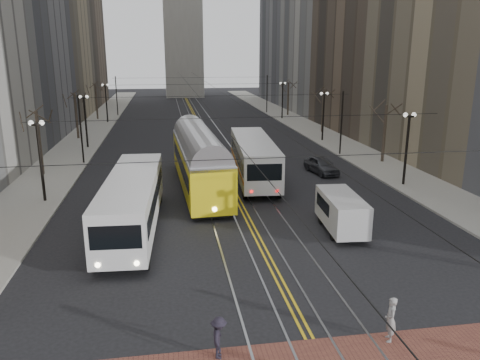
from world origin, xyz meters
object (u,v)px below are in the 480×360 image
object	(u,v)px
transit_bus	(133,204)
pedestrian_b	(391,319)
rear_bus	(254,160)
cargo_van	(341,214)
streetcar	(199,165)
sedan_silver	(250,137)
pedestrian_d	(219,338)
sedan_grey	(321,165)

from	to	relation	value
transit_bus	pedestrian_b	distance (m)	16.34
rear_bus	cargo_van	world-z (taller)	rear_bus
transit_bus	pedestrian_b	world-z (taller)	transit_bus
streetcar	pedestrian_b	xyz separation A→B (m)	(5.38, -21.32, -0.99)
rear_bus	pedestrian_b	bearing A→B (deg)	-84.10
transit_bus	sedan_silver	world-z (taller)	transit_bus
rear_bus	pedestrian_d	distance (m)	23.96
streetcar	pedestrian_b	size ratio (longest dim) A/B	9.18
sedan_grey	sedan_silver	distance (m)	15.60
sedan_grey	pedestrian_d	size ratio (longest dim) A/B	2.82
transit_bus	sedan_grey	bearing A→B (deg)	39.54
cargo_van	pedestrian_d	bearing A→B (deg)	-124.19
transit_bus	cargo_van	xyz separation A→B (m)	(12.19, -2.13, -0.54)
cargo_van	pedestrian_b	size ratio (longest dim) A/B	2.93
rear_bus	sedan_grey	bearing A→B (deg)	14.97
streetcar	rear_bus	xyz separation A→B (m)	(4.67, 1.95, -0.15)
pedestrian_d	sedan_grey	bearing A→B (deg)	-18.88
cargo_van	pedestrian_b	distance (m)	11.01
cargo_van	pedestrian_b	xyz separation A→B (m)	(-2.21, -10.78, -0.24)
streetcar	cargo_van	xyz separation A→B (m)	(7.59, -10.54, -0.75)
sedan_grey	pedestrian_b	size ratio (longest dim) A/B	2.52
rear_bus	cargo_van	bearing A→B (deg)	-72.68
rear_bus	sedan_grey	size ratio (longest dim) A/B	3.03
sedan_grey	pedestrian_d	world-z (taller)	pedestrian_d
sedan_silver	pedestrian_d	bearing A→B (deg)	-98.66
streetcar	pedestrian_b	distance (m)	22.02
streetcar	pedestrian_d	size ratio (longest dim) A/B	10.27
transit_bus	streetcar	distance (m)	9.59
rear_bus	pedestrian_d	xyz separation A→B (m)	(-5.62, -23.28, -0.93)
pedestrian_b	pedestrian_d	size ratio (longest dim) A/B	1.12
rear_bus	pedestrian_d	size ratio (longest dim) A/B	8.55
transit_bus	cargo_van	size ratio (longest dim) A/B	2.62
rear_bus	sedan_grey	distance (m)	6.52
transit_bus	sedan_silver	bearing A→B (deg)	68.88
rear_bus	sedan_silver	bearing A→B (deg)	84.81
rear_bus	cargo_van	distance (m)	12.85
cargo_van	sedan_grey	xyz separation A→B (m)	(3.41, 13.71, -0.38)
streetcar	sedan_grey	world-z (taller)	streetcar
streetcar	cargo_van	distance (m)	13.01
transit_bus	sedan_silver	size ratio (longest dim) A/B	2.80
transit_bus	sedan_grey	world-z (taller)	transit_bus
rear_bus	cargo_van	size ratio (longest dim) A/B	2.61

